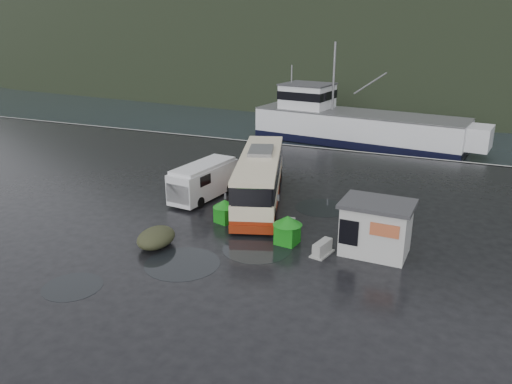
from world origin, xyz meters
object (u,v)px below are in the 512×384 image
at_px(waste_bin_right, 287,243).
at_px(jersey_barrier_b, 287,235).
at_px(coach_bus, 260,201).
at_px(jersey_barrier_c, 322,254).
at_px(waste_bin_left, 225,222).
at_px(jersey_barrier_a, 370,249).
at_px(ticket_kiosk, 374,253).
at_px(dome_tent, 157,246).
at_px(white_van, 204,198).
at_px(fishing_trawler, 358,131).

bearing_deg(waste_bin_right, jersey_barrier_b, 109.67).
bearing_deg(coach_bus, jersey_barrier_b, -70.00).
relative_size(jersey_barrier_b, jersey_barrier_c, 1.11).
bearing_deg(waste_bin_left, jersey_barrier_a, -2.14).
xyz_separation_m(coach_bus, jersey_barrier_c, (5.93, -6.03, 0.00)).
distance_m(waste_bin_right, ticket_kiosk, 4.46).
distance_m(dome_tent, jersey_barrier_a, 11.03).
bearing_deg(white_van, jersey_barrier_c, -21.91).
height_order(jersey_barrier_b, jersey_barrier_c, jersey_barrier_b).
bearing_deg(jersey_barrier_a, white_van, 162.95).
bearing_deg(dome_tent, ticket_kiosk, 19.29).
bearing_deg(jersey_barrier_a, fishing_trawler, 103.50).
bearing_deg(waste_bin_left, ticket_kiosk, -4.53).
bearing_deg(jersey_barrier_a, waste_bin_right, -165.73).
distance_m(waste_bin_left, jersey_barrier_b, 4.00).
xyz_separation_m(coach_bus, waste_bin_right, (3.87, -5.47, 0.00)).
relative_size(waste_bin_left, jersey_barrier_c, 0.97).
bearing_deg(jersey_barrier_a, jersey_barrier_b, -179.35).
height_order(waste_bin_left, jersey_barrier_a, waste_bin_left).
relative_size(ticket_kiosk, jersey_barrier_b, 2.21).
xyz_separation_m(dome_tent, ticket_kiosk, (10.53, 3.68, 0.00)).
relative_size(jersey_barrier_c, fishing_trawler, 0.05).
xyz_separation_m(waste_bin_left, dome_tent, (-1.77, -4.38, 0.00)).
distance_m(white_van, waste_bin_right, 8.80).
bearing_deg(waste_bin_left, dome_tent, -112.05).
bearing_deg(white_van, ticket_kiosk, -11.77).
xyz_separation_m(ticket_kiosk, jersey_barrier_c, (-2.35, -1.23, 0.00)).
bearing_deg(waste_bin_right, dome_tent, -153.81).
xyz_separation_m(waste_bin_left, waste_bin_right, (4.34, -1.37, 0.00)).
bearing_deg(coach_bus, waste_bin_left, -114.75).
height_order(waste_bin_left, jersey_barrier_c, waste_bin_left).
bearing_deg(dome_tent, jersey_barrier_a, 21.60).
bearing_deg(waste_bin_left, white_van, 134.06).
bearing_deg(white_van, dome_tent, -73.23).
relative_size(coach_bus, dome_tent, 4.70).
xyz_separation_m(coach_bus, ticket_kiosk, (8.28, -4.79, 0.00)).
bearing_deg(ticket_kiosk, waste_bin_right, -169.14).
distance_m(coach_bus, jersey_barrier_b, 5.68).
xyz_separation_m(white_van, ticket_kiosk, (11.90, -3.94, 0.00)).
distance_m(dome_tent, fishing_trawler, 33.21).
bearing_deg(jersey_barrier_b, fishing_trawler, 94.84).
bearing_deg(white_van, fishing_trawler, 86.15).
height_order(white_van, waste_bin_left, white_van).
relative_size(ticket_kiosk, jersey_barrier_a, 2.07).
bearing_deg(jersey_barrier_b, waste_bin_right, -70.33).
bearing_deg(waste_bin_right, jersey_barrier_a, 14.27).
bearing_deg(white_van, waste_bin_right, -25.10).
xyz_separation_m(white_van, waste_bin_right, (7.49, -4.62, 0.00)).
height_order(waste_bin_left, dome_tent, waste_bin_left).
distance_m(coach_bus, fishing_trawler, 24.59).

